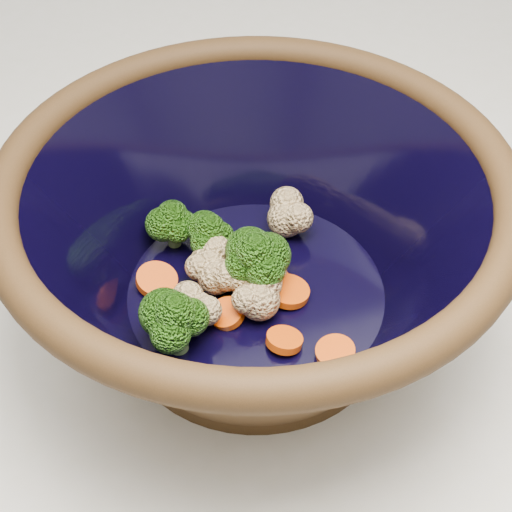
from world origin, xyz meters
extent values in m
cube|color=beige|center=(0.00, 0.00, 0.45)|extent=(1.20, 1.20, 0.90)
cylinder|color=black|center=(-0.08, -0.03, 0.91)|extent=(0.20, 0.20, 0.01)
torus|color=black|center=(-0.08, -0.03, 1.04)|extent=(0.34, 0.34, 0.02)
cylinder|color=black|center=(-0.08, -0.03, 0.93)|extent=(0.19, 0.19, 0.00)
cylinder|color=#608442|center=(-0.08, -0.03, 0.94)|extent=(0.01, 0.01, 0.02)
ellipsoid|color=#336A14|center=(-0.08, -0.03, 0.97)|extent=(0.05, 0.05, 0.04)
cylinder|color=#608442|center=(-0.12, 0.04, 0.94)|extent=(0.01, 0.01, 0.02)
ellipsoid|color=#336A14|center=(-0.12, 0.04, 0.96)|extent=(0.03, 0.03, 0.03)
cylinder|color=#608442|center=(-0.08, -0.02, 0.94)|extent=(0.01, 0.01, 0.02)
ellipsoid|color=#336A14|center=(-0.08, -0.02, 0.97)|extent=(0.04, 0.04, 0.04)
cylinder|color=#608442|center=(-0.15, -0.06, 0.94)|extent=(0.01, 0.01, 0.02)
ellipsoid|color=#336A14|center=(-0.15, -0.06, 0.97)|extent=(0.04, 0.04, 0.04)
cylinder|color=#608442|center=(-0.10, 0.01, 0.94)|extent=(0.01, 0.01, 0.02)
ellipsoid|color=#336A14|center=(-0.10, 0.01, 0.96)|extent=(0.04, 0.04, 0.03)
sphere|color=beige|center=(-0.08, -0.05, 0.95)|extent=(0.03, 0.03, 0.03)
sphere|color=beige|center=(-0.11, 0.00, 0.95)|extent=(0.03, 0.03, 0.03)
sphere|color=beige|center=(-0.08, -0.03, 0.95)|extent=(0.03, 0.03, 0.03)
sphere|color=beige|center=(-0.11, -0.02, 0.95)|extent=(0.03, 0.03, 0.03)
sphere|color=beige|center=(-0.13, -0.04, 0.95)|extent=(0.03, 0.03, 0.03)
sphere|color=beige|center=(-0.07, -0.02, 0.95)|extent=(0.03, 0.03, 0.03)
sphere|color=beige|center=(-0.07, -0.03, 0.95)|extent=(0.03, 0.03, 0.03)
sphere|color=beige|center=(-0.04, 0.02, 0.95)|extent=(0.03, 0.03, 0.03)
cylinder|color=#D54609|center=(-0.08, -0.08, 0.94)|extent=(0.03, 0.03, 0.01)
cylinder|color=#D54609|center=(-0.11, -0.05, 0.94)|extent=(0.03, 0.03, 0.01)
cylinder|color=#D54609|center=(-0.06, -0.04, 0.94)|extent=(0.03, 0.03, 0.01)
cylinder|color=#D54609|center=(-0.06, -0.03, 0.94)|extent=(0.03, 0.03, 0.01)
cylinder|color=#D54609|center=(-0.05, -0.10, 0.94)|extent=(0.03, 0.03, 0.01)
cylinder|color=#D54609|center=(-0.15, 0.00, 0.94)|extent=(0.03, 0.03, 0.01)
camera|label=1|loc=(-0.19, -0.36, 1.33)|focal=50.00mm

